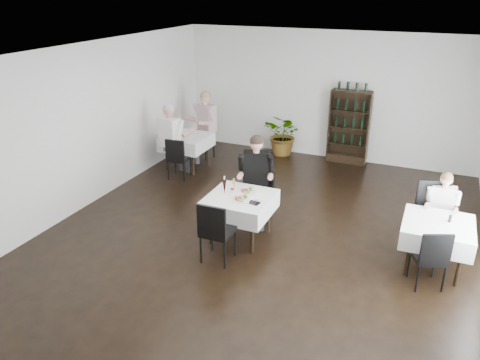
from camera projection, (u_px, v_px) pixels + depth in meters
name	position (u px, v px, depth m)	size (l,w,h in m)	color
room_shell	(258.00, 156.00, 7.18)	(9.00, 9.00, 9.00)	black
wine_shelf	(349.00, 128.00, 10.87)	(0.90, 0.28, 1.75)	black
main_table	(240.00, 204.00, 7.64)	(1.03, 1.03, 0.77)	black
left_table	(187.00, 142.00, 10.62)	(0.98, 0.98, 0.77)	black
right_table	(437.00, 232.00, 6.80)	(0.98, 0.98, 0.77)	black
potted_tree	(284.00, 135.00, 11.45)	(0.94, 0.81, 1.04)	#225F20
main_chair_far	(259.00, 188.00, 8.33)	(0.58, 0.58, 1.02)	black
main_chair_near	(215.00, 229.00, 6.98)	(0.46, 0.46, 1.00)	black
left_chair_far	(205.00, 138.00, 11.29)	(0.46, 0.46, 0.88)	black
left_chair_near	(177.00, 156.00, 10.02)	(0.47, 0.47, 0.93)	black
right_chair_far	(433.00, 212.00, 7.36)	(0.64, 0.65, 1.11)	black
right_chair_near	(431.00, 256.00, 6.39)	(0.55, 0.55, 0.91)	black
diner_main	(256.00, 174.00, 8.05)	(0.68, 0.73, 1.60)	#43434B
diner_left_far	(203.00, 121.00, 11.01)	(0.74, 0.78, 1.65)	#43434B
diner_left_near	(173.00, 134.00, 10.06)	(0.69, 0.73, 1.65)	#43434B
diner_right_far	(442.00, 205.00, 7.31)	(0.49, 0.50, 1.29)	#43434B
plate_far	(247.00, 191.00, 7.71)	(0.36, 0.36, 0.09)	white
plate_near	(241.00, 199.00, 7.43)	(0.35, 0.35, 0.09)	white
pilsner_dark	(224.00, 187.00, 7.61)	(0.07, 0.07, 0.32)	black
pilsner_lager	(234.00, 187.00, 7.66)	(0.06, 0.06, 0.26)	gold
coke_bottle	(232.00, 188.00, 7.67)	(0.06, 0.06, 0.22)	silver
napkin_cutlery	(254.00, 203.00, 7.34)	(0.20, 0.20, 0.02)	black
pepper_mill	(450.00, 219.00, 6.74)	(0.04, 0.04, 0.11)	black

